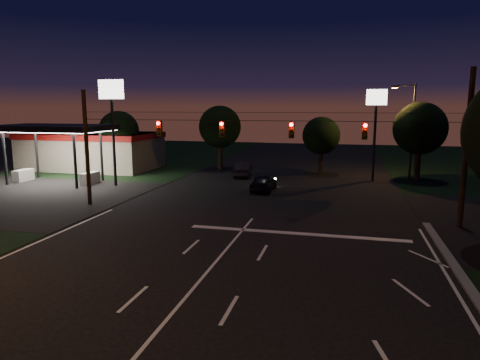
% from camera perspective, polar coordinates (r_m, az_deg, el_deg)
% --- Properties ---
extents(ground, '(140.00, 140.00, 0.00)m').
position_cam_1_polar(ground, '(14.17, -11.18, -19.37)').
color(ground, black).
rests_on(ground, ground).
extents(cross_street_left, '(20.00, 16.00, 0.02)m').
position_cam_1_polar(cross_street_left, '(37.83, -28.72, -1.90)').
color(cross_street_left, black).
rests_on(cross_street_left, ground).
extents(stop_bar, '(12.00, 0.50, 0.01)m').
position_cam_1_polar(stop_bar, '(23.79, 7.50, -7.06)').
color(stop_bar, silver).
rests_on(stop_bar, ground).
extents(utility_pole_right, '(0.30, 0.30, 9.00)m').
position_cam_1_polar(utility_pole_right, '(27.82, 27.20, -5.61)').
color(utility_pole_right, black).
rests_on(utility_pole_right, ground).
extents(utility_pole_left, '(0.28, 0.28, 8.00)m').
position_cam_1_polar(utility_pole_left, '(32.17, -19.35, -3.11)').
color(utility_pole_left, black).
rests_on(utility_pole_left, ground).
extents(signal_span, '(24.00, 0.40, 1.56)m').
position_cam_1_polar(signal_span, '(26.71, 2.16, 6.85)').
color(signal_span, black).
rests_on(signal_span, ground).
extents(gas_station, '(14.20, 16.10, 5.25)m').
position_cam_1_polar(gas_station, '(49.90, -19.39, 4.06)').
color(gas_station, gray).
rests_on(gas_station, ground).
extents(pole_sign_left_near, '(2.20, 0.30, 9.10)m').
position_cam_1_polar(pole_sign_left_near, '(38.43, -16.72, 9.53)').
color(pole_sign_left_near, black).
rests_on(pole_sign_left_near, ground).
extents(pole_sign_right, '(1.80, 0.30, 8.40)m').
position_cam_1_polar(pole_sign_right, '(41.24, 17.66, 8.45)').
color(pole_sign_right, black).
rests_on(pole_sign_right, ground).
extents(street_light_right_far, '(2.20, 0.35, 9.00)m').
position_cam_1_polar(street_light_right_far, '(43.57, 21.70, 6.95)').
color(street_light_right_far, black).
rests_on(street_light_right_far, ground).
extents(tree_far_a, '(4.20, 4.20, 6.42)m').
position_cam_1_polar(tree_far_a, '(47.52, -15.75, 6.26)').
color(tree_far_a, black).
rests_on(tree_far_a, ground).
extents(tree_far_b, '(4.60, 4.60, 6.98)m').
position_cam_1_polar(tree_far_b, '(47.28, -2.63, 7.02)').
color(tree_far_b, black).
rests_on(tree_far_b, ground).
extents(tree_far_c, '(3.80, 3.80, 5.86)m').
position_cam_1_polar(tree_far_c, '(44.42, 10.80, 5.77)').
color(tree_far_c, black).
rests_on(tree_far_c, ground).
extents(tree_far_d, '(4.80, 4.80, 7.30)m').
position_cam_1_polar(tree_far_d, '(42.84, 22.87, 6.28)').
color(tree_far_d, black).
rests_on(tree_far_d, ground).
extents(car_oncoming_a, '(1.76, 4.16, 1.40)m').
position_cam_1_polar(car_oncoming_a, '(35.20, 3.15, -0.33)').
color(car_oncoming_a, black).
rests_on(car_oncoming_a, ground).
extents(car_oncoming_b, '(1.96, 4.34, 1.38)m').
position_cam_1_polar(car_oncoming_b, '(42.36, 0.41, 1.38)').
color(car_oncoming_b, black).
rests_on(car_oncoming_b, ground).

